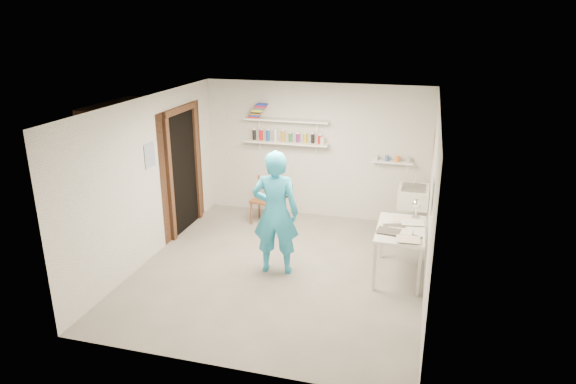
% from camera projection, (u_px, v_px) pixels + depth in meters
% --- Properties ---
extents(floor, '(4.00, 4.50, 0.02)m').
position_uv_depth(floor, '(281.00, 270.00, 7.41)').
color(floor, slate).
rests_on(floor, ground).
extents(ceiling, '(4.00, 4.50, 0.02)m').
position_uv_depth(ceiling, '(280.00, 102.00, 6.62)').
color(ceiling, silver).
rests_on(ceiling, wall_back).
extents(wall_back, '(4.00, 0.02, 2.40)m').
position_uv_depth(wall_back, '(316.00, 151.00, 9.08)').
color(wall_back, silver).
rests_on(wall_back, ground).
extents(wall_front, '(4.00, 0.02, 2.40)m').
position_uv_depth(wall_front, '(216.00, 264.00, 4.96)').
color(wall_front, silver).
rests_on(wall_front, ground).
extents(wall_left, '(0.02, 4.50, 2.40)m').
position_uv_depth(wall_left, '(149.00, 179.00, 7.52)').
color(wall_left, silver).
rests_on(wall_left, ground).
extents(wall_right, '(0.02, 4.50, 2.40)m').
position_uv_depth(wall_right, '(432.00, 204.00, 6.52)').
color(wall_right, silver).
rests_on(wall_right, ground).
extents(doorway_recess, '(0.02, 0.90, 2.00)m').
position_uv_depth(doorway_recess, '(183.00, 172.00, 8.54)').
color(doorway_recess, black).
rests_on(doorway_recess, wall_left).
extents(corridor_box, '(1.40, 1.50, 2.10)m').
position_uv_depth(corridor_box, '(145.00, 166.00, 8.70)').
color(corridor_box, brown).
rests_on(corridor_box, ground).
extents(door_lintel, '(0.06, 1.05, 0.10)m').
position_uv_depth(door_lintel, '(180.00, 110.00, 8.19)').
color(door_lintel, brown).
rests_on(door_lintel, wall_left).
extents(door_jamb_near, '(0.06, 0.10, 2.00)m').
position_uv_depth(door_jamb_near, '(170.00, 181.00, 8.07)').
color(door_jamb_near, brown).
rests_on(door_jamb_near, ground).
extents(door_jamb_far, '(0.06, 0.10, 2.00)m').
position_uv_depth(door_jamb_far, '(197.00, 164.00, 8.99)').
color(door_jamb_far, brown).
rests_on(door_jamb_far, ground).
extents(shelf_lower, '(1.50, 0.22, 0.03)m').
position_uv_depth(shelf_lower, '(286.00, 143.00, 9.04)').
color(shelf_lower, white).
rests_on(shelf_lower, wall_back).
extents(shelf_upper, '(1.50, 0.22, 0.03)m').
position_uv_depth(shelf_upper, '(286.00, 120.00, 8.91)').
color(shelf_upper, white).
rests_on(shelf_upper, wall_back).
extents(ledge_shelf, '(0.70, 0.14, 0.03)m').
position_uv_depth(ledge_shelf, '(392.00, 162.00, 8.69)').
color(ledge_shelf, white).
rests_on(ledge_shelf, wall_back).
extents(poster_left, '(0.01, 0.28, 0.36)m').
position_uv_depth(poster_left, '(150.00, 155.00, 7.44)').
color(poster_left, '#334C7F').
rests_on(poster_left, wall_left).
extents(poster_right_a, '(0.01, 0.34, 0.42)m').
position_uv_depth(poster_right_a, '(433.00, 145.00, 8.05)').
color(poster_right_a, '#995933').
rests_on(poster_right_a, wall_right).
extents(poster_right_b, '(0.01, 0.30, 0.38)m').
position_uv_depth(poster_right_b, '(432.00, 196.00, 5.92)').
color(poster_right_b, '#3F724C').
rests_on(poster_right_b, wall_right).
extents(belfast_sink, '(0.48, 0.60, 0.30)m').
position_uv_depth(belfast_sink, '(413.00, 196.00, 8.30)').
color(belfast_sink, white).
rests_on(belfast_sink, wall_right).
extents(man, '(0.70, 0.50, 1.78)m').
position_uv_depth(man, '(276.00, 213.00, 7.09)').
color(man, '#29A2CE').
rests_on(man, ground).
extents(wall_clock, '(0.32, 0.07, 0.32)m').
position_uv_depth(wall_clock, '(282.00, 188.00, 7.19)').
color(wall_clock, '#C5C286').
rests_on(wall_clock, man).
extents(wooden_chair, '(0.44, 0.42, 0.84)m').
position_uv_depth(wooden_chair, '(264.00, 200.00, 8.94)').
color(wooden_chair, brown).
rests_on(wooden_chair, ground).
extents(work_table, '(0.65, 1.08, 0.72)m').
position_uv_depth(work_table, '(399.00, 252.00, 7.13)').
color(work_table, white).
rests_on(work_table, ground).
extents(desk_lamp, '(0.14, 0.14, 0.14)m').
position_uv_depth(desk_lamp, '(417.00, 204.00, 7.29)').
color(desk_lamp, white).
rests_on(desk_lamp, work_table).
extents(spray_cans, '(1.32, 0.06, 0.17)m').
position_uv_depth(spray_cans, '(286.00, 137.00, 9.00)').
color(spray_cans, black).
rests_on(spray_cans, shelf_lower).
extents(book_stack, '(0.34, 0.14, 0.25)m').
position_uv_depth(book_stack, '(258.00, 111.00, 8.99)').
color(book_stack, red).
rests_on(book_stack, shelf_upper).
extents(ledge_pots, '(0.48, 0.07, 0.09)m').
position_uv_depth(ledge_pots, '(392.00, 159.00, 8.67)').
color(ledge_pots, silver).
rests_on(ledge_pots, ledge_shelf).
extents(papers, '(0.30, 0.22, 0.03)m').
position_uv_depth(papers, '(401.00, 227.00, 7.00)').
color(papers, silver).
rests_on(papers, work_table).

